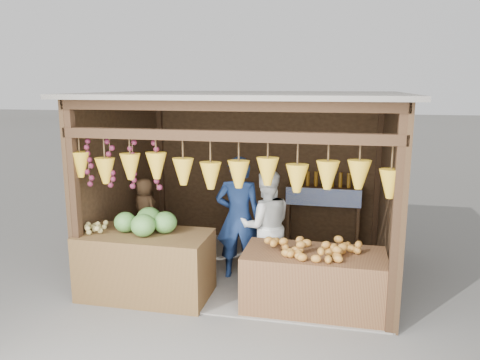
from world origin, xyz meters
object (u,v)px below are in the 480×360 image
Objects in this scene: counter_left at (146,265)px; woman_standing at (266,226)px; man_standing at (239,218)px; vendor_seated at (145,210)px; counter_right at (314,281)px.

woman_standing reaches higher than counter_left.
woman_standing is at bearing 31.06° from counter_left.
man_standing reaches higher than woman_standing.
woman_standing reaches higher than vendor_seated.
man_standing is (1.07, 0.85, 0.47)m from counter_left.
counter_left reaches higher than counter_right.
woman_standing is (-0.73, 0.77, 0.43)m from counter_right.
counter_left is at bearing 143.04° from vendor_seated.
counter_left is 1.06× the size of woman_standing.
woman_standing is (0.39, 0.03, -0.10)m from man_standing.
counter_left is at bearing 31.74° from man_standing.
man_standing is at bearing 146.68° from counter_right.
woman_standing is at bearing -160.14° from vendor_seated.
counter_right is 1.73× the size of vendor_seated.
man_standing is at bearing -14.44° from woman_standing.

